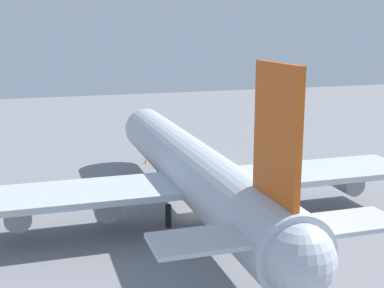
{
  "coord_description": "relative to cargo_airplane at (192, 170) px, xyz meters",
  "views": [
    {
      "loc": [
        -57.63,
        17.9,
        22.59
      ],
      "look_at": [
        0.0,
        0.0,
        8.94
      ],
      "focal_mm": 49.26,
      "sensor_mm": 36.0,
      "label": 1
    }
  ],
  "objects": [
    {
      "name": "cargo_airplane",
      "position": [
        0.0,
        0.0,
        0.0
      ],
      "size": [
        58.12,
        53.6,
        19.87
      ],
      "color": "silver",
      "rests_on": "ground_plane"
    },
    {
      "name": "ground_plane",
      "position": [
        0.06,
        0.0,
        -5.82
      ],
      "size": [
        232.46,
        232.46,
        0.0
      ],
      "primitive_type": "plane",
      "color": "gray"
    },
    {
      "name": "safety_cone_nose",
      "position": [
        26.21,
        0.03,
        -5.52
      ],
      "size": [
        0.42,
        0.42,
        0.6
      ],
      "primitive_type": "cone",
      "color": "orange",
      "rests_on": "ground_plane"
    }
  ]
}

